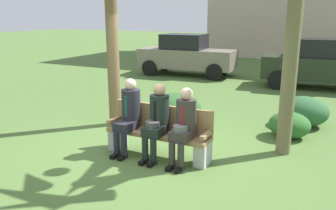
{
  "coord_description": "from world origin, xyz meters",
  "views": [
    {
      "loc": [
        3.13,
        -5.33,
        2.48
      ],
      "look_at": [
        0.32,
        0.23,
        0.85
      ],
      "focal_mm": 37.45,
      "sensor_mm": 36.0,
      "label": 1
    }
  ],
  "objects_px": {
    "shrub_near_bench": "(175,110)",
    "shrub_far_lawn": "(289,125)",
    "parked_car_far": "(322,64)",
    "park_bench": "(159,132)",
    "seated_man_middle": "(157,118)",
    "shrub_mid_lawn": "(304,111)",
    "seated_man_right": "(184,123)",
    "parked_car_near": "(187,55)",
    "seated_man_left": "(129,112)"
  },
  "relations": [
    {
      "from": "shrub_near_bench",
      "to": "shrub_far_lawn",
      "type": "bearing_deg",
      "value": 8.63
    },
    {
      "from": "shrub_near_bench",
      "to": "parked_car_far",
      "type": "bearing_deg",
      "value": 66.36
    },
    {
      "from": "shrub_far_lawn",
      "to": "park_bench",
      "type": "bearing_deg",
      "value": -133.82
    },
    {
      "from": "seated_man_middle",
      "to": "shrub_near_bench",
      "type": "height_order",
      "value": "seated_man_middle"
    },
    {
      "from": "park_bench",
      "to": "parked_car_far",
      "type": "relative_size",
      "value": 0.48
    },
    {
      "from": "shrub_mid_lawn",
      "to": "parked_car_far",
      "type": "xyz_separation_m",
      "value": [
        0.02,
        4.64,
        0.5
      ]
    },
    {
      "from": "park_bench",
      "to": "parked_car_far",
      "type": "distance_m",
      "value": 7.94
    },
    {
      "from": "seated_man_right",
      "to": "parked_car_near",
      "type": "height_order",
      "value": "parked_car_near"
    },
    {
      "from": "seated_man_middle",
      "to": "parked_car_near",
      "type": "bearing_deg",
      "value": 110.52
    },
    {
      "from": "seated_man_left",
      "to": "shrub_far_lawn",
      "type": "xyz_separation_m",
      "value": [
        2.51,
        2.15,
        -0.49
      ]
    },
    {
      "from": "seated_man_middle",
      "to": "seated_man_right",
      "type": "distance_m",
      "value": 0.51
    },
    {
      "from": "park_bench",
      "to": "shrub_near_bench",
      "type": "bearing_deg",
      "value": 106.07
    },
    {
      "from": "seated_man_left",
      "to": "parked_car_near",
      "type": "xyz_separation_m",
      "value": [
        -2.47,
        8.16,
        0.08
      ]
    },
    {
      "from": "shrub_far_lawn",
      "to": "shrub_near_bench",
      "type": "bearing_deg",
      "value": -171.37
    },
    {
      "from": "shrub_mid_lawn",
      "to": "shrub_far_lawn",
      "type": "bearing_deg",
      "value": -100.11
    },
    {
      "from": "seated_man_middle",
      "to": "parked_car_near",
      "type": "distance_m",
      "value": 8.72
    },
    {
      "from": "seated_man_left",
      "to": "shrub_far_lawn",
      "type": "bearing_deg",
      "value": 40.59
    },
    {
      "from": "shrub_far_lawn",
      "to": "parked_car_far",
      "type": "xyz_separation_m",
      "value": [
        0.19,
        5.61,
        0.57
      ]
    },
    {
      "from": "shrub_near_bench",
      "to": "shrub_mid_lawn",
      "type": "bearing_deg",
      "value": 27.16
    },
    {
      "from": "seated_man_left",
      "to": "shrub_mid_lawn",
      "type": "distance_m",
      "value": 4.13
    },
    {
      "from": "shrub_far_lawn",
      "to": "parked_car_near",
      "type": "distance_m",
      "value": 7.82
    },
    {
      "from": "shrub_near_bench",
      "to": "parked_car_near",
      "type": "xyz_separation_m",
      "value": [
        -2.55,
        6.38,
        0.46
      ]
    },
    {
      "from": "shrub_near_bench",
      "to": "parked_car_near",
      "type": "relative_size",
      "value": 0.3
    },
    {
      "from": "seated_man_middle",
      "to": "shrub_far_lawn",
      "type": "bearing_deg",
      "value": 48.32
    },
    {
      "from": "shrub_far_lawn",
      "to": "parked_car_far",
      "type": "bearing_deg",
      "value": 88.07
    },
    {
      "from": "seated_man_left",
      "to": "parked_car_near",
      "type": "height_order",
      "value": "parked_car_near"
    },
    {
      "from": "seated_man_left",
      "to": "seated_man_right",
      "type": "height_order",
      "value": "seated_man_left"
    },
    {
      "from": "park_bench",
      "to": "seated_man_left",
      "type": "distance_m",
      "value": 0.66
    },
    {
      "from": "seated_man_middle",
      "to": "shrub_mid_lawn",
      "type": "xyz_separation_m",
      "value": [
        2.09,
        3.12,
        -0.4
      ]
    },
    {
      "from": "shrub_mid_lawn",
      "to": "seated_man_left",
      "type": "bearing_deg",
      "value": -130.72
    },
    {
      "from": "seated_man_left",
      "to": "shrub_mid_lawn",
      "type": "xyz_separation_m",
      "value": [
        2.68,
        3.12,
        -0.42
      ]
    },
    {
      "from": "park_bench",
      "to": "seated_man_left",
      "type": "height_order",
      "value": "seated_man_left"
    },
    {
      "from": "parked_car_near",
      "to": "shrub_near_bench",
      "type": "bearing_deg",
      "value": -68.18
    },
    {
      "from": "shrub_mid_lawn",
      "to": "shrub_far_lawn",
      "type": "height_order",
      "value": "shrub_mid_lawn"
    },
    {
      "from": "seated_man_left",
      "to": "shrub_near_bench",
      "type": "distance_m",
      "value": 1.82
    },
    {
      "from": "seated_man_left",
      "to": "parked_car_far",
      "type": "height_order",
      "value": "parked_car_far"
    },
    {
      "from": "seated_man_middle",
      "to": "parked_car_far",
      "type": "height_order",
      "value": "parked_car_far"
    },
    {
      "from": "shrub_far_lawn",
      "to": "parked_car_near",
      "type": "xyz_separation_m",
      "value": [
        -4.98,
        6.01,
        0.57
      ]
    },
    {
      "from": "parked_car_near",
      "to": "seated_man_right",
      "type": "bearing_deg",
      "value": -66.41
    },
    {
      "from": "seated_man_middle",
      "to": "parked_car_far",
      "type": "xyz_separation_m",
      "value": [
        2.11,
        7.77,
        0.1
      ]
    },
    {
      "from": "parked_car_near",
      "to": "parked_car_far",
      "type": "distance_m",
      "value": 5.18
    },
    {
      "from": "shrub_mid_lawn",
      "to": "shrub_far_lawn",
      "type": "distance_m",
      "value": 0.98
    },
    {
      "from": "shrub_near_bench",
      "to": "shrub_far_lawn",
      "type": "height_order",
      "value": "shrub_near_bench"
    },
    {
      "from": "shrub_mid_lawn",
      "to": "parked_car_far",
      "type": "height_order",
      "value": "parked_car_far"
    },
    {
      "from": "seated_man_left",
      "to": "parked_car_far",
      "type": "bearing_deg",
      "value": 70.82
    },
    {
      "from": "seated_man_middle",
      "to": "shrub_near_bench",
      "type": "relative_size",
      "value": 1.1
    },
    {
      "from": "shrub_mid_lawn",
      "to": "park_bench",
      "type": "bearing_deg",
      "value": -125.3
    },
    {
      "from": "seated_man_left",
      "to": "parked_car_near",
      "type": "bearing_deg",
      "value": 106.84
    },
    {
      "from": "park_bench",
      "to": "shrub_far_lawn",
      "type": "relative_size",
      "value": 2.28
    },
    {
      "from": "parked_car_far",
      "to": "shrub_near_bench",
      "type": "bearing_deg",
      "value": -113.64
    }
  ]
}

